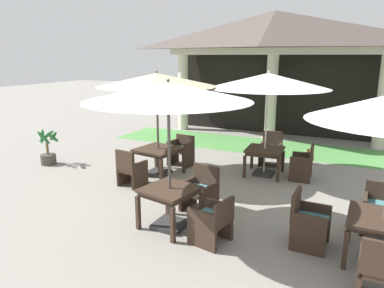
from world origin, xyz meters
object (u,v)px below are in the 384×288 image
at_px(patio_umbrella_mid_left, 268,81).
at_px(patio_chair_mid_left_east, 303,164).
at_px(patio_chair_far_back_north, 200,191).
at_px(potted_palm_left_edge, 48,152).
at_px(patio_table_mid_right, 158,152).
at_px(patio_table_mid_left, 265,152).
at_px(patio_chair_mid_right_north, 181,151).
at_px(patio_umbrella_far_back, 168,94).
at_px(patio_chair_far_back_east, 212,221).
at_px(patio_chair_near_foreground_north, 381,210).
at_px(terracotta_urn, 308,158).
at_px(patio_chair_near_foreground_west, 308,222).
at_px(patio_table_near_foreground, 383,223).
at_px(patio_table_far_back, 170,194).
at_px(patio_chair_near_foreground_south, 382,273).
at_px(patio_chair_mid_right_south, 131,170).
at_px(patio_umbrella_mid_right, 157,81).
at_px(patio_chair_mid_left_north, 271,150).

xyz_separation_m(patio_umbrella_mid_left, patio_chair_mid_left_east, (0.95, 0.07, -2.00)).
xyz_separation_m(patio_chair_far_back_north, potted_palm_left_edge, (-5.21, 0.94, -0.05)).
bearing_deg(patio_table_mid_right, patio_table_mid_left, 25.70).
distance_m(patio_chair_mid_right_north, patio_chair_far_back_north, 3.10).
distance_m(patio_umbrella_far_back, patio_chair_far_back_east, 2.22).
bearing_deg(patio_chair_far_back_north, patio_chair_near_foreground_north, -159.29).
relative_size(patio_chair_near_foreground_north, terracotta_urn, 1.85).
relative_size(patio_chair_near_foreground_west, patio_chair_mid_left_east, 1.02).
bearing_deg(patio_table_near_foreground, patio_table_far_back, -172.91).
bearing_deg(patio_umbrella_far_back, patio_chair_near_foreground_north, 23.41).
relative_size(patio_chair_near_foreground_south, patio_chair_mid_right_south, 1.02).
distance_m(patio_chair_far_back_north, terracotta_urn, 4.45).
bearing_deg(patio_chair_near_foreground_north, patio_chair_far_back_east, 33.99).
relative_size(patio_chair_far_back_north, potted_palm_left_edge, 0.87).
relative_size(patio_chair_near_foreground_south, patio_chair_far_back_north, 1.03).
relative_size(patio_chair_mid_right_north, terracotta_urn, 1.83).
relative_size(patio_chair_mid_right_south, terracotta_urn, 1.97).
bearing_deg(patio_umbrella_mid_left, terracotta_urn, 59.63).
bearing_deg(terracotta_urn, patio_chair_mid_right_south, -133.33).
height_order(patio_umbrella_mid_right, patio_chair_mid_right_north, patio_umbrella_mid_right).
bearing_deg(patio_chair_near_foreground_south, patio_chair_mid_right_south, 159.20).
bearing_deg(patio_chair_far_back_north, patio_chair_near_foreground_south, 165.12).
bearing_deg(terracotta_urn, patio_umbrella_mid_right, -141.30).
bearing_deg(patio_table_near_foreground, patio_chair_mid_right_south, 169.12).
relative_size(patio_chair_near_foreground_north, patio_umbrella_mid_left, 0.28).
bearing_deg(patio_umbrella_mid_right, potted_palm_left_edge, -169.73).
xyz_separation_m(patio_table_near_foreground, patio_table_mid_right, (-5.11, 2.02, -0.00)).
distance_m(potted_palm_left_edge, terracotta_urn, 7.41).
xyz_separation_m(patio_table_mid_right, potted_palm_left_edge, (-3.30, -0.60, -0.26)).
height_order(patio_table_near_foreground, terracotta_urn, patio_table_near_foreground).
bearing_deg(patio_table_far_back, patio_chair_near_foreground_north, 23.41).
relative_size(patio_table_near_foreground, terracotta_urn, 2.15).
xyz_separation_m(patio_table_near_foreground, patio_umbrella_mid_left, (-2.64, 3.21, 1.79)).
relative_size(patio_table_mid_left, patio_umbrella_mid_right, 0.33).
bearing_deg(patio_chair_near_foreground_west, patio_table_far_back, -78.82).
bearing_deg(patio_table_mid_right, patio_chair_far_back_east, -44.75).
distance_m(patio_chair_mid_left_north, patio_table_far_back, 4.64).
bearing_deg(patio_table_near_foreground, patio_chair_far_back_east, -166.57).
relative_size(patio_chair_near_foreground_west, patio_table_mid_left, 0.93).
bearing_deg(potted_palm_left_edge, patio_chair_mid_left_north, 25.69).
xyz_separation_m(patio_umbrella_mid_right, patio_chair_far_back_north, (1.91, -1.53, -2.02)).
bearing_deg(patio_chair_mid_right_north, patio_chair_far_back_north, 132.73).
relative_size(patio_umbrella_mid_right, patio_umbrella_far_back, 1.05).
height_order(patio_table_mid_right, patio_chair_far_back_east, patio_chair_far_back_east).
height_order(patio_chair_near_foreground_north, patio_chair_far_back_north, patio_chair_far_back_north).
height_order(patio_table_mid_left, patio_umbrella_far_back, patio_umbrella_far_back).
xyz_separation_m(patio_table_near_foreground, patio_table_far_back, (-3.37, -0.42, 0.02)).
xyz_separation_m(patio_chair_near_foreground_south, patio_table_mid_left, (-2.63, 4.26, 0.19)).
bearing_deg(patio_chair_near_foreground_west, patio_chair_mid_left_north, -157.55).
relative_size(patio_table_near_foreground, patio_chair_mid_left_north, 1.06).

